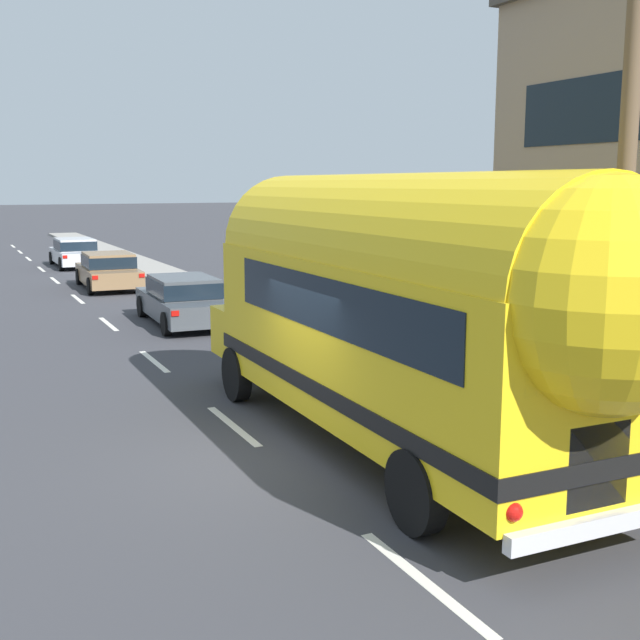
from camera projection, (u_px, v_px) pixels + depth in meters
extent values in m
plane|color=#38383D|center=(273.00, 458.00, 11.71)|extent=(300.00, 300.00, 0.00)
cube|color=silver|center=(423.00, 580.00, 8.11)|extent=(0.14, 2.40, 0.01)
cube|color=silver|center=(233.00, 425.00, 13.30)|extent=(0.14, 2.40, 0.01)
cube|color=silver|center=(154.00, 361.00, 18.09)|extent=(0.14, 2.40, 0.01)
cube|color=silver|center=(108.00, 324.00, 22.89)|extent=(0.14, 2.40, 0.01)
cube|color=silver|center=(78.00, 299.00, 27.85)|extent=(0.14, 2.40, 0.01)
cube|color=silver|center=(55.00, 280.00, 33.16)|extent=(0.14, 2.40, 0.01)
cube|color=silver|center=(41.00, 269.00, 37.51)|extent=(0.14, 2.40, 0.01)
cube|color=silver|center=(28.00, 259.00, 42.65)|extent=(0.14, 2.40, 0.01)
cube|color=silver|center=(20.00, 252.00, 46.94)|extent=(0.14, 2.40, 0.01)
cube|color=silver|center=(13.00, 246.00, 51.18)|extent=(0.14, 2.40, 0.01)
cube|color=silver|center=(230.00, 318.00, 23.86)|extent=(0.12, 80.00, 0.01)
cube|color=gray|center=(288.00, 324.00, 22.51)|extent=(2.08, 90.00, 0.15)
cylinder|color=brown|center=(627.00, 163.00, 10.38)|extent=(0.24, 0.24, 8.50)
cube|color=yellow|center=(394.00, 338.00, 11.70)|extent=(2.58, 8.32, 2.30)
cylinder|color=yellow|center=(395.00, 260.00, 11.50)|extent=(2.53, 8.22, 2.45)
sphere|color=yellow|center=(606.00, 295.00, 7.84)|extent=(2.40, 2.40, 2.40)
cube|color=yellow|center=(274.00, 329.00, 16.10)|extent=(2.27, 1.32, 0.95)
cube|color=black|center=(394.00, 381.00, 11.81)|extent=(2.62, 8.36, 0.24)
cube|color=black|center=(405.00, 300.00, 11.33)|extent=(2.60, 6.52, 0.76)
cube|color=black|center=(603.00, 345.00, 7.91)|extent=(2.00, 0.10, 0.84)
cube|color=black|center=(597.00, 466.00, 8.12)|extent=(0.80, 0.07, 0.90)
cube|color=silver|center=(600.00, 525.00, 8.14)|extent=(2.34, 0.16, 0.20)
sphere|color=red|center=(513.00, 512.00, 7.72)|extent=(0.20, 0.20, 0.20)
cube|color=black|center=(285.00, 267.00, 15.34)|extent=(2.14, 0.12, 0.96)
cube|color=silver|center=(262.00, 330.00, 16.74)|extent=(0.90, 0.11, 0.56)
cylinder|color=black|center=(237.00, 374.00, 14.77)|extent=(0.27, 1.00, 1.00)
cylinder|color=black|center=(349.00, 362.00, 15.74)|extent=(0.27, 1.00, 1.00)
cylinder|color=black|center=(416.00, 492.00, 9.15)|extent=(0.27, 1.00, 1.00)
cylinder|color=black|center=(574.00, 462.00, 10.11)|extent=(0.27, 1.00, 1.00)
cube|color=#474C51|center=(183.00, 306.00, 22.89)|extent=(1.97, 4.78, 0.60)
cube|color=#474C51|center=(184.00, 286.00, 22.68)|extent=(1.69, 2.43, 0.55)
cube|color=black|center=(184.00, 287.00, 22.69)|extent=(1.75, 2.47, 0.43)
cube|color=red|center=(175.00, 313.00, 20.41)|extent=(0.20, 0.05, 0.14)
cube|color=red|center=(234.00, 310.00, 21.02)|extent=(0.20, 0.05, 0.14)
cylinder|color=black|center=(142.00, 306.00, 24.09)|extent=(0.22, 0.65, 0.64)
cylinder|color=black|center=(198.00, 303.00, 24.77)|extent=(0.22, 0.65, 0.64)
cylinder|color=black|center=(166.00, 324.00, 21.08)|extent=(0.22, 0.65, 0.64)
cylinder|color=black|center=(229.00, 319.00, 21.76)|extent=(0.22, 0.65, 0.64)
cube|color=olive|center=(108.00, 275.00, 30.61)|extent=(2.02, 4.69, 0.60)
cube|color=olive|center=(108.00, 260.00, 30.40)|extent=(1.75, 2.33, 0.55)
cube|color=black|center=(108.00, 261.00, 30.40)|extent=(1.81, 2.38, 0.43)
cube|color=red|center=(95.00, 278.00, 28.15)|extent=(0.20, 0.05, 0.14)
cube|color=red|center=(142.00, 276.00, 28.80)|extent=(0.20, 0.05, 0.14)
cylinder|color=black|center=(79.00, 277.00, 31.74)|extent=(0.22, 0.65, 0.64)
cylinder|color=black|center=(125.00, 275.00, 32.46)|extent=(0.22, 0.65, 0.64)
cylinder|color=black|center=(90.00, 286.00, 28.82)|extent=(0.22, 0.65, 0.64)
cylinder|color=black|center=(141.00, 284.00, 29.54)|extent=(0.22, 0.65, 0.64)
cube|color=silver|center=(75.00, 256.00, 38.57)|extent=(1.84, 4.77, 0.60)
cube|color=silver|center=(75.00, 244.00, 38.37)|extent=(1.64, 2.42, 0.55)
cube|color=black|center=(75.00, 245.00, 38.37)|extent=(1.70, 2.46, 0.43)
cube|color=red|center=(65.00, 257.00, 36.08)|extent=(0.20, 0.04, 0.14)
cube|color=red|center=(101.00, 256.00, 36.76)|extent=(0.20, 0.04, 0.14)
cylinder|color=black|center=(52.00, 258.00, 39.73)|extent=(0.20, 0.64, 0.64)
cylinder|color=black|center=(88.00, 256.00, 40.47)|extent=(0.20, 0.64, 0.64)
cylinder|color=black|center=(61.00, 264.00, 36.74)|extent=(0.20, 0.64, 0.64)
cylinder|color=black|center=(100.00, 262.00, 37.49)|extent=(0.20, 0.64, 0.64)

